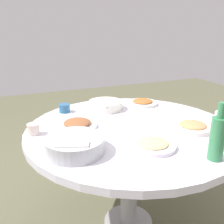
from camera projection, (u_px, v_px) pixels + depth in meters
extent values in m
plane|color=#5C5A42|center=(128.00, 224.00, 1.77)|extent=(8.00, 8.00, 0.00)
cylinder|color=#99999E|center=(128.00, 222.00, 1.76)|extent=(0.33, 0.33, 0.03)
cylinder|color=#99999E|center=(129.00, 179.00, 1.65)|extent=(0.11, 0.11, 0.67)
cylinder|color=silver|center=(131.00, 130.00, 1.54)|extent=(1.26, 1.26, 0.04)
cylinder|color=#B2B5BA|center=(75.00, 145.00, 1.21)|extent=(0.29, 0.29, 0.08)
ellipsoid|color=white|center=(75.00, 144.00, 1.21)|extent=(0.24, 0.24, 0.08)
cube|color=white|center=(72.00, 144.00, 1.12)|extent=(0.11, 0.16, 0.01)
cylinder|color=white|center=(105.00, 105.00, 1.84)|extent=(0.25, 0.25, 0.06)
cylinder|color=black|center=(105.00, 106.00, 1.84)|extent=(0.22, 0.22, 0.04)
cylinder|color=silver|center=(105.00, 102.00, 1.83)|extent=(0.26, 0.08, 0.01)
cylinder|color=silver|center=(193.00, 127.00, 1.49)|extent=(0.23, 0.23, 0.02)
ellipsoid|color=#E98C59|center=(193.00, 125.00, 1.48)|extent=(0.15, 0.15, 0.03)
cylinder|color=white|center=(77.00, 126.00, 1.52)|extent=(0.24, 0.24, 0.02)
ellipsoid|color=brown|center=(77.00, 123.00, 1.52)|extent=(0.16, 0.16, 0.04)
cylinder|color=silver|center=(143.00, 103.00, 1.96)|extent=(0.23, 0.23, 0.02)
ellipsoid|color=#AD5F2C|center=(143.00, 101.00, 1.96)|extent=(0.15, 0.15, 0.03)
cylinder|color=silver|center=(153.00, 145.00, 1.27)|extent=(0.23, 0.23, 0.02)
ellipsoid|color=#CFBB80|center=(153.00, 143.00, 1.26)|extent=(0.15, 0.15, 0.03)
cylinder|color=#35814F|center=(217.00, 139.00, 1.13)|extent=(0.07, 0.07, 0.20)
cylinder|color=#35814F|center=(221.00, 110.00, 1.08)|extent=(0.03, 0.03, 0.07)
cylinder|color=#2B608B|center=(65.00, 108.00, 1.78)|extent=(0.08, 0.08, 0.06)
cylinder|color=white|center=(220.00, 117.00, 1.61)|extent=(0.07, 0.07, 0.06)
cylinder|color=beige|center=(33.00, 129.00, 1.41)|extent=(0.07, 0.07, 0.06)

